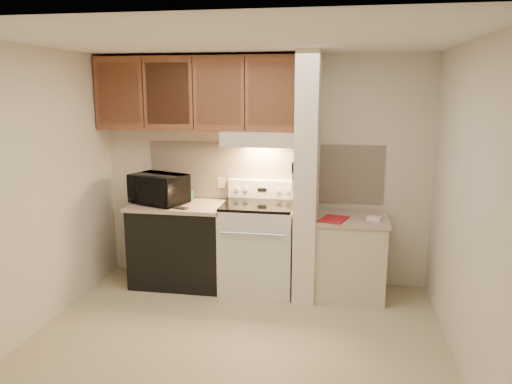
# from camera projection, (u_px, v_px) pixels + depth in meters

# --- Properties ---
(floor) EXTENTS (3.60, 3.60, 0.00)m
(floor) POSITION_uv_depth(u_px,v_px,m) (236.00, 340.00, 4.33)
(floor) COLOR #B8AE8A
(floor) RESTS_ON ground
(ceiling) EXTENTS (3.60, 3.60, 0.00)m
(ceiling) POSITION_uv_depth(u_px,v_px,m) (233.00, 40.00, 3.82)
(ceiling) COLOR white
(ceiling) RESTS_ON wall_back
(wall_back) EXTENTS (3.60, 2.50, 0.02)m
(wall_back) POSITION_uv_depth(u_px,v_px,m) (264.00, 170.00, 5.52)
(wall_back) COLOR beige
(wall_back) RESTS_ON floor
(wall_left) EXTENTS (0.02, 3.00, 2.50)m
(wall_left) POSITION_uv_depth(u_px,v_px,m) (35.00, 192.00, 4.38)
(wall_left) COLOR beige
(wall_left) RESTS_ON floor
(wall_right) EXTENTS (0.02, 3.00, 2.50)m
(wall_right) POSITION_uv_depth(u_px,v_px,m) (467.00, 208.00, 3.77)
(wall_right) COLOR beige
(wall_right) RESTS_ON floor
(backsplash) EXTENTS (2.60, 0.02, 0.63)m
(backsplash) POSITION_uv_depth(u_px,v_px,m) (263.00, 172.00, 5.51)
(backsplash) COLOR #F4E2CD
(backsplash) RESTS_ON wall_back
(range_body) EXTENTS (0.76, 0.65, 0.92)m
(range_body) POSITION_uv_depth(u_px,v_px,m) (258.00, 248.00, 5.35)
(range_body) COLOR silver
(range_body) RESTS_ON floor
(oven_window) EXTENTS (0.50, 0.01, 0.30)m
(oven_window) POSITION_uv_depth(u_px,v_px,m) (253.00, 254.00, 5.04)
(oven_window) COLOR black
(oven_window) RESTS_ON range_body
(oven_handle) EXTENTS (0.65, 0.02, 0.02)m
(oven_handle) POSITION_uv_depth(u_px,v_px,m) (252.00, 234.00, 4.95)
(oven_handle) COLOR silver
(oven_handle) RESTS_ON range_body
(cooktop) EXTENTS (0.74, 0.64, 0.03)m
(cooktop) POSITION_uv_depth(u_px,v_px,m) (258.00, 205.00, 5.25)
(cooktop) COLOR black
(cooktop) RESTS_ON range_body
(range_backguard) EXTENTS (0.76, 0.08, 0.20)m
(range_backguard) POSITION_uv_depth(u_px,v_px,m) (263.00, 189.00, 5.50)
(range_backguard) COLOR silver
(range_backguard) RESTS_ON range_body
(range_display) EXTENTS (0.10, 0.01, 0.04)m
(range_display) POSITION_uv_depth(u_px,v_px,m) (262.00, 190.00, 5.46)
(range_display) COLOR black
(range_display) RESTS_ON range_backguard
(range_knob_left_outer) EXTENTS (0.05, 0.02, 0.05)m
(range_knob_left_outer) POSITION_uv_depth(u_px,v_px,m) (237.00, 189.00, 5.51)
(range_knob_left_outer) COLOR silver
(range_knob_left_outer) RESTS_ON range_backguard
(range_knob_left_inner) EXTENTS (0.05, 0.02, 0.05)m
(range_knob_left_inner) POSITION_uv_depth(u_px,v_px,m) (246.00, 189.00, 5.49)
(range_knob_left_inner) COLOR silver
(range_knob_left_inner) RESTS_ON range_backguard
(range_knob_right_inner) EXTENTS (0.05, 0.02, 0.05)m
(range_knob_right_inner) POSITION_uv_depth(u_px,v_px,m) (278.00, 190.00, 5.43)
(range_knob_right_inner) COLOR silver
(range_knob_right_inner) RESTS_ON range_backguard
(range_knob_right_outer) EXTENTS (0.05, 0.02, 0.05)m
(range_knob_right_outer) POSITION_uv_depth(u_px,v_px,m) (287.00, 191.00, 5.41)
(range_knob_right_outer) COLOR silver
(range_knob_right_outer) RESTS_ON range_backguard
(dishwasher_front) EXTENTS (1.00, 0.63, 0.87)m
(dishwasher_front) POSITION_uv_depth(u_px,v_px,m) (180.00, 246.00, 5.51)
(dishwasher_front) COLOR black
(dishwasher_front) RESTS_ON floor
(left_countertop) EXTENTS (1.04, 0.67, 0.04)m
(left_countertop) POSITION_uv_depth(u_px,v_px,m) (179.00, 206.00, 5.42)
(left_countertop) COLOR #BCA28F
(left_countertop) RESTS_ON dishwasher_front
(spoon_rest) EXTENTS (0.23, 0.14, 0.02)m
(spoon_rest) POSITION_uv_depth(u_px,v_px,m) (179.00, 208.00, 5.21)
(spoon_rest) COLOR black
(spoon_rest) RESTS_ON left_countertop
(teal_jar) EXTENTS (0.10, 0.10, 0.11)m
(teal_jar) POSITION_uv_depth(u_px,v_px,m) (189.00, 195.00, 5.61)
(teal_jar) COLOR #236D5C
(teal_jar) RESTS_ON left_countertop
(outlet) EXTENTS (0.08, 0.01, 0.12)m
(outlet) POSITION_uv_depth(u_px,v_px,m) (221.00, 183.00, 5.61)
(outlet) COLOR beige
(outlet) RESTS_ON backsplash
(microwave) EXTENTS (0.68, 0.57, 0.32)m
(microwave) POSITION_uv_depth(u_px,v_px,m) (158.00, 189.00, 5.41)
(microwave) COLOR black
(microwave) RESTS_ON left_countertop
(partition_pillar) EXTENTS (0.22, 0.70, 2.50)m
(partition_pillar) POSITION_uv_depth(u_px,v_px,m) (307.00, 177.00, 5.10)
(partition_pillar) COLOR silver
(partition_pillar) RESTS_ON floor
(pillar_trim) EXTENTS (0.01, 0.70, 0.04)m
(pillar_trim) POSITION_uv_depth(u_px,v_px,m) (296.00, 172.00, 5.11)
(pillar_trim) COLOR brown
(pillar_trim) RESTS_ON partition_pillar
(knife_strip) EXTENTS (0.02, 0.42, 0.04)m
(knife_strip) POSITION_uv_depth(u_px,v_px,m) (295.00, 171.00, 5.06)
(knife_strip) COLOR black
(knife_strip) RESTS_ON partition_pillar
(knife_blade_a) EXTENTS (0.01, 0.03, 0.16)m
(knife_blade_a) POSITION_uv_depth(u_px,v_px,m) (292.00, 183.00, 4.93)
(knife_blade_a) COLOR silver
(knife_blade_a) RESTS_ON knife_strip
(knife_handle_a) EXTENTS (0.02, 0.02, 0.10)m
(knife_handle_a) POSITION_uv_depth(u_px,v_px,m) (293.00, 168.00, 4.90)
(knife_handle_a) COLOR black
(knife_handle_a) RESTS_ON knife_strip
(knife_blade_b) EXTENTS (0.01, 0.04, 0.18)m
(knife_blade_b) POSITION_uv_depth(u_px,v_px,m) (293.00, 183.00, 5.01)
(knife_blade_b) COLOR silver
(knife_blade_b) RESTS_ON knife_strip
(knife_handle_b) EXTENTS (0.02, 0.02, 0.10)m
(knife_handle_b) POSITION_uv_depth(u_px,v_px,m) (293.00, 167.00, 4.96)
(knife_handle_b) COLOR black
(knife_handle_b) RESTS_ON knife_strip
(knife_blade_c) EXTENTS (0.01, 0.04, 0.20)m
(knife_blade_c) POSITION_uv_depth(u_px,v_px,m) (294.00, 182.00, 5.07)
(knife_blade_c) COLOR silver
(knife_blade_c) RESTS_ON knife_strip
(knife_handle_c) EXTENTS (0.02, 0.02, 0.10)m
(knife_handle_c) POSITION_uv_depth(u_px,v_px,m) (294.00, 166.00, 5.06)
(knife_handle_c) COLOR black
(knife_handle_c) RESTS_ON knife_strip
(knife_blade_d) EXTENTS (0.01, 0.04, 0.16)m
(knife_blade_d) POSITION_uv_depth(u_px,v_px,m) (295.00, 179.00, 5.16)
(knife_blade_d) COLOR silver
(knife_blade_d) RESTS_ON knife_strip
(knife_handle_d) EXTENTS (0.02, 0.02, 0.10)m
(knife_handle_d) POSITION_uv_depth(u_px,v_px,m) (295.00, 165.00, 5.12)
(knife_handle_d) COLOR black
(knife_handle_d) RESTS_ON knife_strip
(knife_blade_e) EXTENTS (0.01, 0.04, 0.18)m
(knife_blade_e) POSITION_uv_depth(u_px,v_px,m) (295.00, 179.00, 5.23)
(knife_blade_e) COLOR silver
(knife_blade_e) RESTS_ON knife_strip
(knife_handle_e) EXTENTS (0.02, 0.02, 0.10)m
(knife_handle_e) POSITION_uv_depth(u_px,v_px,m) (296.00, 163.00, 5.21)
(knife_handle_e) COLOR black
(knife_handle_e) RESTS_ON knife_strip
(oven_mitt) EXTENTS (0.03, 0.11, 0.26)m
(oven_mitt) POSITION_uv_depth(u_px,v_px,m) (296.00, 179.00, 5.30)
(oven_mitt) COLOR slate
(oven_mitt) RESTS_ON partition_pillar
(right_cab_base) EXTENTS (0.70, 0.60, 0.81)m
(right_cab_base) POSITION_uv_depth(u_px,v_px,m) (350.00, 258.00, 5.19)
(right_cab_base) COLOR beige
(right_cab_base) RESTS_ON floor
(right_countertop) EXTENTS (0.74, 0.64, 0.04)m
(right_countertop) POSITION_uv_depth(u_px,v_px,m) (351.00, 219.00, 5.11)
(right_countertop) COLOR #BCA28F
(right_countertop) RESTS_ON right_cab_base
(red_folder) EXTENTS (0.33, 0.38, 0.01)m
(red_folder) POSITION_uv_depth(u_px,v_px,m) (334.00, 219.00, 4.99)
(red_folder) COLOR #AC1D22
(red_folder) RESTS_ON right_countertop
(white_box) EXTENTS (0.16, 0.14, 0.04)m
(white_box) POSITION_uv_depth(u_px,v_px,m) (374.00, 218.00, 4.97)
(white_box) COLOR white
(white_box) RESTS_ON right_countertop
(range_hood) EXTENTS (0.78, 0.44, 0.15)m
(range_hood) POSITION_uv_depth(u_px,v_px,m) (260.00, 138.00, 5.23)
(range_hood) COLOR beige
(range_hood) RESTS_ON upper_cabinets
(hood_lip) EXTENTS (0.78, 0.04, 0.06)m
(hood_lip) POSITION_uv_depth(u_px,v_px,m) (257.00, 145.00, 5.04)
(hood_lip) COLOR beige
(hood_lip) RESTS_ON range_hood
(upper_cabinets) EXTENTS (2.18, 0.33, 0.77)m
(upper_cabinets) POSITION_uv_depth(u_px,v_px,m) (197.00, 94.00, 5.30)
(upper_cabinets) COLOR brown
(upper_cabinets) RESTS_ON wall_back
(cab_door_a) EXTENTS (0.46, 0.01, 0.63)m
(cab_door_a) POSITION_uv_depth(u_px,v_px,m) (119.00, 94.00, 5.28)
(cab_door_a) COLOR brown
(cab_door_a) RESTS_ON upper_cabinets
(cab_gap_a) EXTENTS (0.01, 0.01, 0.73)m
(cab_gap_a) POSITION_uv_depth(u_px,v_px,m) (143.00, 94.00, 5.24)
(cab_gap_a) COLOR black
(cab_gap_a) RESTS_ON upper_cabinets
(cab_door_b) EXTENTS (0.46, 0.01, 0.63)m
(cab_door_b) POSITION_uv_depth(u_px,v_px,m) (168.00, 94.00, 5.19)
(cab_door_b) COLOR brown
(cab_door_b) RESTS_ON upper_cabinets
(cab_gap_b) EXTENTS (0.01, 0.01, 0.73)m
(cab_gap_b) POSITION_uv_depth(u_px,v_px,m) (193.00, 94.00, 5.14)
(cab_gap_b) COLOR black
(cab_gap_b) RESTS_ON upper_cabinets
(cab_door_c) EXTENTS (0.46, 0.01, 0.63)m
(cab_door_c) POSITION_uv_depth(u_px,v_px,m) (218.00, 94.00, 5.10)
(cab_door_c) COLOR brown
(cab_door_c) RESTS_ON upper_cabinets
(cab_gap_c) EXTENTS (0.01, 0.01, 0.73)m
(cab_gap_c) POSITION_uv_depth(u_px,v_px,m) (245.00, 94.00, 5.05)
(cab_gap_c) COLOR black
(cab_gap_c) RESTS_ON upper_cabinets
(cab_door_d) EXTENTS (0.46, 0.01, 0.63)m
(cab_door_d) POSITION_uv_depth(u_px,v_px,m) (271.00, 94.00, 5.01)
(cab_door_d) COLOR brown
(cab_door_d) RESTS_ON upper_cabinets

